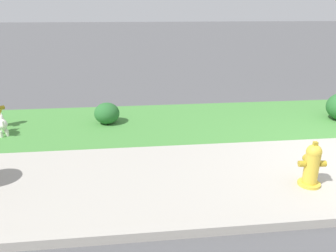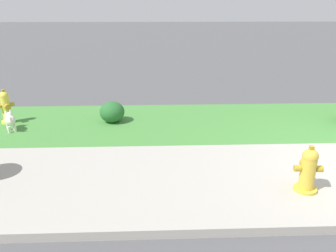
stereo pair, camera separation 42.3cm
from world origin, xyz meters
name	(u,v)px [view 1 (the left image)]	position (x,y,z in m)	size (l,w,h in m)	color
grass_verge	(305,117)	(0.00, 2.61, 0.00)	(18.00, 2.76, 0.01)	#47893D
fire_hydrant_at_driveway	(312,165)	(-1.58, -0.43, 0.33)	(0.39, 0.37, 0.69)	gold
small_white_dog	(2,124)	(-6.72, 2.21, 0.23)	(0.34, 0.45, 0.42)	silver
shrub_bush_far_verge	(107,113)	(-4.65, 2.67, 0.24)	(0.55, 0.55, 0.47)	#28662D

